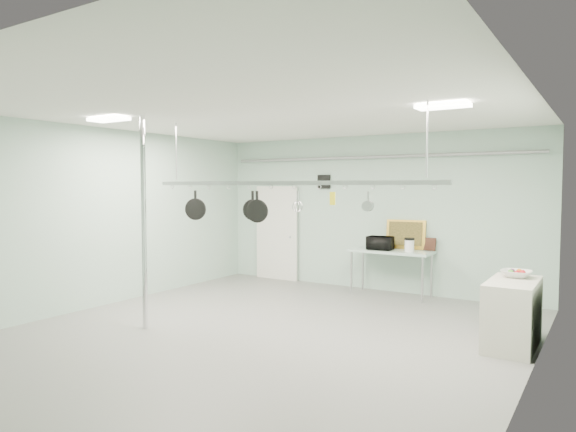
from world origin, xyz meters
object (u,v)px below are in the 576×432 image
Objects in this scene: microwave at (380,243)px; skillet_left at (195,205)px; pot_rack at (283,181)px; coffee_canister at (409,246)px; skillet_right at (253,206)px; side_cabinet at (512,314)px; prep_table at (391,254)px; chrome_pole at (144,223)px; fruit_bowl at (516,274)px; skillet_mid at (257,207)px.

skillet_left is (-1.90, -3.20, 0.81)m from microwave.
pot_rack is 21.14× the size of coffee_canister.
coffee_canister is 3.57m from skillet_right.
skillet_left is at bearing -127.86° from coffee_canister.
side_cabinet is 2.51× the size of skillet_left.
prep_table is 3.35× the size of skillet_left.
pot_rack is at bearing -104.05° from coffee_canister.
fruit_bowl is (4.85, 2.27, -0.65)m from chrome_pole.
coffee_canister is at bearing 27.57° from skillet_left.
chrome_pole is 4.94m from coffee_canister.
skillet_left is 1.15m from skillet_right.
skillet_right reaches higher than microwave.
microwave is 1.07× the size of skillet_right.
pot_rack is (1.90, 0.90, 0.63)m from chrome_pole.
fruit_bowl is 0.86× the size of skillet_mid.
fruit_bowl is (2.95, 1.37, -1.28)m from pot_rack.
skillet_mid reaches higher than side_cabinet.
side_cabinet is 3.06m from coffee_canister.
skillet_right is at bearing -105.85° from prep_table.
pot_rack is at bearing -15.49° from skillet_right.
skillet_right is at bearing -112.69° from coffee_canister.
skillet_right is at bearing -158.51° from fruit_bowl.
skillet_left is (0.21, 0.90, 0.25)m from chrome_pole.
chrome_pole is 4.85m from prep_table.
prep_table is at bearing 166.12° from coffee_canister.
prep_table is 3.20m from fruit_bowl.
side_cabinet is 2.55× the size of skillet_mid.
side_cabinet is at bearing 1.57° from skillet_mid.
chrome_pole is at bearing -164.37° from skillet_mid.
microwave is at bearing 146.20° from fruit_bowl.
pot_rack reaches higher than side_cabinet.
chrome_pole is at bearing -127.87° from skillet_left.
side_cabinet is at bearing 140.90° from microwave.
pot_rack is 10.05× the size of skillet_left.
prep_table is 1.33× the size of side_cabinet.
prep_table is 3.59× the size of skillet_right.
pot_rack is at bearing -24.57° from skillet_left.
skillet_mid is (-3.40, -1.37, 0.90)m from fruit_bowl.
microwave is 3.81m from skillet_left.
chrome_pole is 1.72m from skillet_mid.
coffee_canister is (0.40, -0.10, 0.19)m from prep_table.
side_cabinet is at bearing -11.23° from skillet_left.
pot_rack is at bearing -96.91° from prep_table.
skillet_right is at bearing -24.57° from skillet_left.
microwave is at bearing 179.70° from coffee_canister.
chrome_pole is at bearing -118.71° from prep_table.
chrome_pole is at bearing 61.21° from microwave.
skillet_right is (1.15, 0.00, 0.02)m from skillet_left.
prep_table is at bearing 139.21° from side_cabinet.
prep_table is at bearing 142.87° from fruit_bowl.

